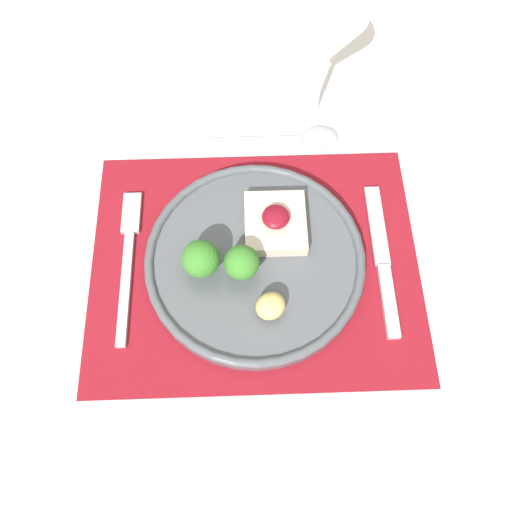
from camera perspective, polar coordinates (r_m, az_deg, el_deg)
The scene contains 8 objects.
ground_plane at distance 1.39m, azimuth -0.06°, elevation -13.83°, with size 8.00×8.00×0.00m, color gray.
dining_table at distance 0.73m, azimuth -0.11°, elevation -3.64°, with size 1.33×1.20×0.78m.
placemat at distance 0.64m, azimuth -0.13°, elevation -0.84°, with size 0.42×0.33×0.00m, color maroon.
dinner_plate at distance 0.63m, azimuth -0.13°, elevation -0.16°, with size 0.28×0.28×0.07m.
fork at distance 0.66m, azimuth -14.39°, elevation 0.26°, with size 0.02×0.21×0.01m.
knife at distance 0.66m, azimuth 14.37°, elevation -1.37°, with size 0.02×0.21×0.01m.
spoon at distance 0.74m, azimuth 5.51°, elevation 13.24°, with size 0.20×0.04×0.02m.
wine_glass_near at distance 0.69m, azimuth 7.88°, elevation 22.76°, with size 0.09×0.09×0.17m.
Camera 1 is at (-0.01, -0.26, 1.37)m, focal length 35.00 mm.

